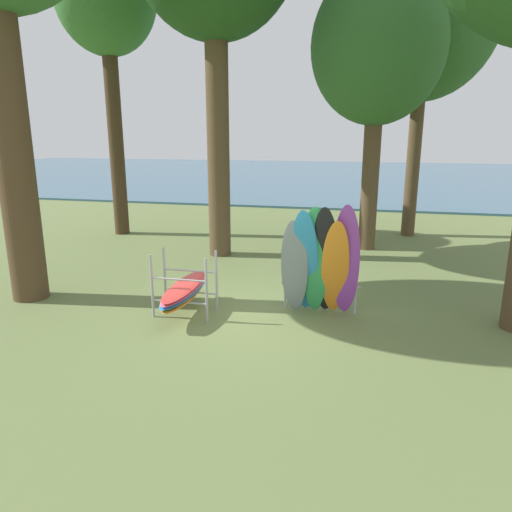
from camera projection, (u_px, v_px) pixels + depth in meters
name	position (u px, v px, depth m)	size (l,w,h in m)	color
ground_plane	(253.00, 316.00, 9.31)	(80.00, 80.00, 0.00)	olive
lake_water	(343.00, 175.00, 38.96)	(80.00, 36.00, 0.10)	#38607A
tree_mid_behind	(106.00, 1.00, 15.03)	(3.21, 3.21, 9.54)	#42301E
tree_far_right_back	(378.00, 48.00, 13.27)	(3.75, 3.75, 7.97)	brown
tree_deep_back	(425.00, 13.00, 14.85)	(4.68, 4.68, 9.82)	brown
leaning_board_pile	(320.00, 264.00, 9.06)	(1.56, 0.86, 2.25)	gray
board_storage_rack	(184.00, 290.00, 9.31)	(1.15, 2.12, 1.25)	#9EA0A5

